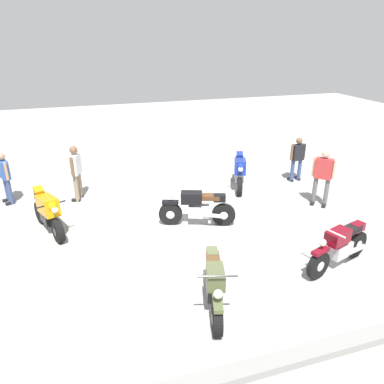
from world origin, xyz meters
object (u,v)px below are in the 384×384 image
at_px(motorcycle_maroon_cruiser, 340,246).
at_px(motorcycle_olive_vintage, 214,285).
at_px(person_in_white_shirt, 76,169).
at_px(person_in_red_shirt, 323,174).
at_px(person_in_black_shirt, 297,157).
at_px(person_in_blue_shirt, 5,175).
at_px(motorcycle_black_cruiser, 197,208).
at_px(motorcycle_orange_sportbike, 48,211).
at_px(motorcycle_blue_sportbike, 240,171).

bearing_deg(motorcycle_maroon_cruiser, motorcycle_olive_vintage, -11.32).
height_order(motorcycle_olive_vintage, person_in_white_shirt, person_in_white_shirt).
relative_size(person_in_red_shirt, person_in_black_shirt, 1.11).
distance_m(motorcycle_olive_vintage, person_in_red_shirt, 5.79).
xyz_separation_m(motorcycle_olive_vintage, person_in_red_shirt, (-4.69, -3.35, 0.53)).
relative_size(person_in_white_shirt, person_in_black_shirt, 1.10).
xyz_separation_m(motorcycle_maroon_cruiser, person_in_blue_shirt, (7.54, -5.96, 0.39)).
distance_m(motorcycle_black_cruiser, person_in_white_shirt, 4.14).
distance_m(motorcycle_maroon_cruiser, person_in_black_shirt, 5.32).
height_order(motorcycle_black_cruiser, person_in_white_shirt, person_in_white_shirt).
relative_size(motorcycle_olive_vintage, person_in_white_shirt, 1.10).
bearing_deg(motorcycle_maroon_cruiser, person_in_white_shirt, -64.33).
bearing_deg(motorcycle_orange_sportbike, person_in_white_shirt, 137.99).
distance_m(motorcycle_orange_sportbike, person_in_black_shirt, 8.32).
relative_size(motorcycle_olive_vintage, motorcycle_maroon_cruiser, 0.95).
distance_m(motorcycle_orange_sportbike, person_in_red_shirt, 7.86).
bearing_deg(motorcycle_black_cruiser, motorcycle_maroon_cruiser, 149.76).
relative_size(motorcycle_olive_vintage, person_in_red_shirt, 1.09).
bearing_deg(motorcycle_blue_sportbike, person_in_blue_shirt, -75.13).
xyz_separation_m(motorcycle_olive_vintage, person_in_black_shirt, (-5.09, -5.34, 0.40)).
bearing_deg(person_in_red_shirt, person_in_black_shirt, -144.22).
xyz_separation_m(person_in_red_shirt, person_in_blue_shirt, (9.10, -3.02, -0.11)).
xyz_separation_m(motorcycle_orange_sportbike, person_in_white_shirt, (-0.79, -1.93, 0.41)).
bearing_deg(motorcycle_black_cruiser, person_in_white_shirt, -22.76).
bearing_deg(person_in_red_shirt, person_in_blue_shirt, -61.40).
height_order(motorcycle_black_cruiser, person_in_red_shirt, person_in_red_shirt).
bearing_deg(motorcycle_olive_vintage, person_in_black_shirt, 152.30).
distance_m(motorcycle_orange_sportbike, person_in_white_shirt, 2.12).
bearing_deg(motorcycle_blue_sportbike, motorcycle_maroon_cruiser, 25.19).
bearing_deg(person_in_red_shirt, motorcycle_olive_vintage, -7.52).
distance_m(motorcycle_olive_vintage, person_in_black_shirt, 7.39).
bearing_deg(person_in_black_shirt, motorcycle_black_cruiser, 109.93).
distance_m(motorcycle_olive_vintage, motorcycle_maroon_cruiser, 3.16).
relative_size(motorcycle_black_cruiser, motorcycle_blue_sportbike, 1.07).
height_order(motorcycle_black_cruiser, motorcycle_maroon_cruiser, same).
bearing_deg(person_in_black_shirt, motorcycle_orange_sportbike, 93.08).
height_order(motorcycle_orange_sportbike, motorcycle_maroon_cruiser, motorcycle_orange_sportbike).
bearing_deg(person_in_blue_shirt, motorcycle_maroon_cruiser, 118.66).
height_order(motorcycle_orange_sportbike, person_in_white_shirt, person_in_white_shirt).
bearing_deg(motorcycle_black_cruiser, person_in_black_shirt, -134.99).
bearing_deg(person_in_blue_shirt, motorcycle_blue_sportbike, 149.17).
relative_size(motorcycle_blue_sportbike, person_in_blue_shirt, 1.16).
relative_size(motorcycle_maroon_cruiser, person_in_black_shirt, 1.28).
xyz_separation_m(person_in_white_shirt, person_in_red_shirt, (-7.03, 2.63, 0.01)).
bearing_deg(motorcycle_blue_sportbike, person_in_white_shirt, -73.91).
distance_m(motorcycle_black_cruiser, motorcycle_olive_vintage, 3.31).
height_order(person_in_red_shirt, person_in_blue_shirt, person_in_red_shirt).
bearing_deg(person_in_blue_shirt, motorcycle_olive_vintage, 101.66).
xyz_separation_m(motorcycle_black_cruiser, person_in_red_shirt, (-3.97, -0.12, 0.49)).
xyz_separation_m(motorcycle_blue_sportbike, motorcycle_olive_vintage, (2.91, 5.37, -0.11)).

